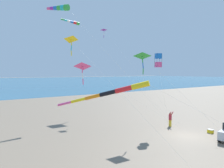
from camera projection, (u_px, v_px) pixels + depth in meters
The scene contains 11 objects.
ground_plane at pixel (187, 136), 23.76m from camera, with size 600.00×600.00×0.00m, color #756654.
cooler_box at pixel (210, 131), 24.81m from camera, with size 0.62×0.42×0.42m.
person_adult_flyer at pixel (170, 118), 27.77m from camera, with size 0.64×0.51×1.99m.
kite_box_small_distant at pixel (158, 60), 26.41m from camera, with size 2.38×4.82×9.32m.
kite_delta_white_trailing at pixel (83, 67), 33.74m from camera, with size 14.23×8.14×8.54m.
kite_delta_teal_far_right at pixel (104, 31), 35.28m from camera, with size 12.42×5.06×14.16m.
kite_delta_checkered_midright at pixel (71, 40), 19.94m from camera, with size 9.87×5.66×10.36m.
kite_windsock_magenta_far_left at pixel (113, 92), 15.55m from camera, with size 8.75×16.98×6.45m.
kite_windsock_rainbow_low_near at pixel (61, 8), 31.53m from camera, with size 15.17×10.99×16.87m.
kite_delta_black_fish_shape at pixel (142, 56), 23.57m from camera, with size 8.67×5.79×9.19m.
kite_windsock_red_high_left at pixel (73, 22), 32.44m from camera, with size 10.51×12.62×14.84m.
Camera 1 is at (-14.36, 20.27, 7.01)m, focal length 34.48 mm.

